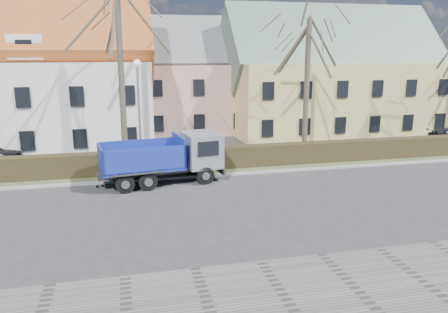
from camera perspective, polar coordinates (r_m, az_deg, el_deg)
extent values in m
plane|color=#353537|center=(20.15, -6.60, -6.64)|extent=(120.00, 120.00, 0.00)
cube|color=slate|center=(12.57, -1.81, -19.71)|extent=(80.00, 5.00, 0.08)
cube|color=#979695|center=(24.49, -7.87, -2.85)|extent=(80.00, 0.30, 0.12)
cube|color=#475730|center=(26.02, -8.20, -1.89)|extent=(80.00, 3.00, 0.10)
cube|color=#2B2515|center=(25.68, -8.21, -0.72)|extent=(60.00, 0.90, 1.30)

